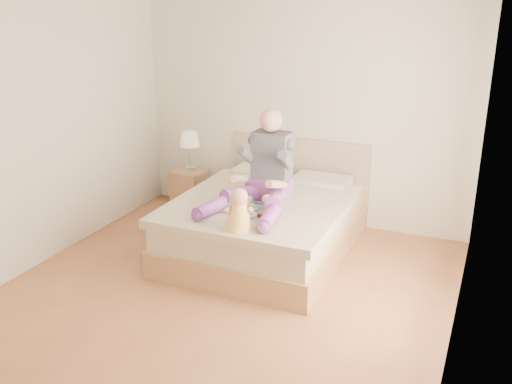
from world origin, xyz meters
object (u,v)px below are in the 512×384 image
at_px(bed, 268,221).
at_px(baby, 239,213).
at_px(adult, 264,175).
at_px(nightstand, 190,189).
at_px(tray, 253,209).

xyz_separation_m(bed, baby, (0.11, -0.94, 0.45)).
relative_size(adult, baby, 2.89).
distance_m(nightstand, tray, 1.95).
xyz_separation_m(tray, baby, (0.07, -0.45, 0.13)).
bearing_deg(baby, adult, 73.31).
height_order(bed, adult, adult).
xyz_separation_m(adult, tray, (0.02, -0.31, -0.25)).
bearing_deg(bed, baby, -83.14).
bearing_deg(nightstand, adult, -26.20).
distance_m(adult, tray, 0.40).
xyz_separation_m(adult, baby, (0.09, -0.77, -0.12)).
bearing_deg(tray, bed, 103.88).
distance_m(nightstand, adult, 1.82).
xyz_separation_m(bed, nightstand, (-1.39, 0.76, -0.07)).
bearing_deg(nightstand, baby, -41.28).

